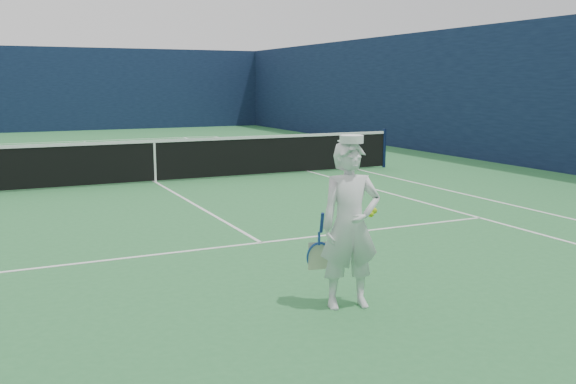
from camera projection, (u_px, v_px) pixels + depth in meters
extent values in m
plane|color=#2B723A|center=(156.00, 182.00, 15.10)|extent=(80.00, 80.00, 0.00)
cube|color=white|center=(84.00, 141.00, 25.69)|extent=(11.03, 0.06, 0.01)
cube|color=white|center=(356.00, 169.00, 17.40)|extent=(0.06, 23.83, 0.01)
cube|color=white|center=(311.00, 172.00, 16.83)|extent=(0.06, 23.77, 0.01)
cube|color=white|center=(108.00, 155.00, 20.80)|extent=(8.23, 0.06, 0.01)
cube|color=white|center=(261.00, 243.00, 9.39)|extent=(8.23, 0.06, 0.01)
cube|color=white|center=(156.00, 182.00, 15.10)|extent=(0.06, 12.80, 0.01)
cube|color=white|center=(84.00, 141.00, 25.56)|extent=(0.06, 0.30, 0.01)
cube|color=#0E1A36|center=(64.00, 89.00, 30.81)|extent=(20.12, 0.12, 4.00)
cube|color=#0F1A37|center=(488.00, 94.00, 18.96)|extent=(0.12, 36.12, 4.00)
cylinder|color=#141E4C|center=(384.00, 148.00, 17.70)|extent=(0.09, 0.09, 1.07)
cube|color=black|center=(155.00, 161.00, 15.01)|extent=(12.79, 0.02, 0.92)
cube|color=white|center=(154.00, 141.00, 14.93)|extent=(12.79, 0.04, 0.07)
cube|color=white|center=(155.00, 163.00, 15.02)|extent=(0.05, 0.03, 0.94)
imported|color=white|center=(350.00, 225.00, 6.59)|extent=(0.70, 0.53, 1.74)
cylinder|color=white|center=(352.00, 139.00, 6.44)|extent=(0.24, 0.24, 0.08)
cube|color=white|center=(347.00, 141.00, 6.57)|extent=(0.20, 0.13, 0.02)
cylinder|color=navy|center=(322.00, 223.00, 6.60)|extent=(0.05, 0.09, 0.22)
cube|color=navy|center=(319.00, 238.00, 6.68)|extent=(0.03, 0.02, 0.14)
torus|color=navy|center=(318.00, 256.00, 6.78)|extent=(0.31, 0.16, 0.29)
cube|color=beige|center=(318.00, 256.00, 6.78)|extent=(0.22, 0.05, 0.30)
sphere|color=#B5D017|center=(371.00, 214.00, 6.73)|extent=(0.07, 0.07, 0.07)
sphere|color=#B5D017|center=(374.00, 211.00, 6.76)|extent=(0.07, 0.07, 0.07)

